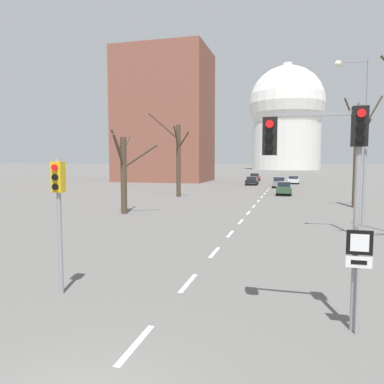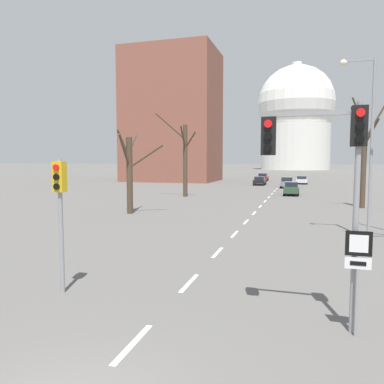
{
  "view_description": "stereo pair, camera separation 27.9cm",
  "coord_description": "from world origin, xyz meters",
  "px_view_note": "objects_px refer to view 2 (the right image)",
  "views": [
    {
      "loc": [
        3.44,
        -4.96,
        4.27
      ],
      "look_at": [
        0.47,
        6.03,
        3.3
      ],
      "focal_mm": 35.0,
      "sensor_mm": 36.0,
      "label": 1
    },
    {
      "loc": [
        3.71,
        -4.89,
        4.27
      ],
      "look_at": [
        0.47,
        6.03,
        3.3
      ],
      "focal_mm": 35.0,
      "sensor_mm": 36.0,
      "label": 2
    }
  ],
  "objects_px": {
    "sedan_far_right": "(287,182)",
    "traffic_signal_near_left": "(60,199)",
    "route_sign_post": "(358,263)",
    "sedan_near_left": "(302,180)",
    "sedan_near_right": "(263,177)",
    "sedan_mid_centre": "(291,188)",
    "street_lamp_right": "(367,132)",
    "traffic_signal_near_right": "(326,159)",
    "sedan_far_left": "(260,181)"
  },
  "relations": [
    {
      "from": "route_sign_post",
      "to": "sedan_near_left",
      "type": "relative_size",
      "value": 0.61
    },
    {
      "from": "street_lamp_right",
      "to": "sedan_near_right",
      "type": "height_order",
      "value": "street_lamp_right"
    },
    {
      "from": "street_lamp_right",
      "to": "sedan_near_left",
      "type": "relative_size",
      "value": 2.23
    },
    {
      "from": "traffic_signal_near_left",
      "to": "sedan_mid_centre",
      "type": "bearing_deg",
      "value": 80.64
    },
    {
      "from": "sedan_near_left",
      "to": "sedan_mid_centre",
      "type": "height_order",
      "value": "sedan_mid_centre"
    },
    {
      "from": "sedan_near_left",
      "to": "sedan_near_right",
      "type": "xyz_separation_m",
      "value": [
        -7.65,
        7.41,
        0.07
      ]
    },
    {
      "from": "traffic_signal_near_left",
      "to": "sedan_far_left",
      "type": "distance_m",
      "value": 54.64
    },
    {
      "from": "sedan_far_left",
      "to": "sedan_far_right",
      "type": "distance_m",
      "value": 7.09
    },
    {
      "from": "sedan_far_right",
      "to": "sedan_mid_centre",
      "type": "bearing_deg",
      "value": -85.27
    },
    {
      "from": "route_sign_post",
      "to": "sedan_mid_centre",
      "type": "xyz_separation_m",
      "value": [
        -2.61,
        37.33,
        -0.96
      ]
    },
    {
      "from": "traffic_signal_near_left",
      "to": "street_lamp_right",
      "type": "distance_m",
      "value": 16.02
    },
    {
      "from": "traffic_signal_near_right",
      "to": "sedan_near_right",
      "type": "xyz_separation_m",
      "value": [
        -8.38,
        67.65,
        -3.5
      ]
    },
    {
      "from": "route_sign_post",
      "to": "sedan_far_right",
      "type": "bearing_deg",
      "value": 94.18
    },
    {
      "from": "route_sign_post",
      "to": "sedan_near_right",
      "type": "height_order",
      "value": "route_sign_post"
    },
    {
      "from": "street_lamp_right",
      "to": "sedan_mid_centre",
      "type": "bearing_deg",
      "value": 100.17
    },
    {
      "from": "route_sign_post",
      "to": "sedan_far_left",
      "type": "relative_size",
      "value": 0.62
    },
    {
      "from": "street_lamp_right",
      "to": "traffic_signal_near_right",
      "type": "bearing_deg",
      "value": -102.33
    },
    {
      "from": "sedan_far_right",
      "to": "street_lamp_right",
      "type": "bearing_deg",
      "value": -81.63
    },
    {
      "from": "street_lamp_right",
      "to": "sedan_mid_centre",
      "type": "distance_m",
      "value": 25.87
    },
    {
      "from": "sedan_far_right",
      "to": "traffic_signal_near_right",
      "type": "bearing_deg",
      "value": -86.68
    },
    {
      "from": "traffic_signal_near_left",
      "to": "traffic_signal_near_right",
      "type": "bearing_deg",
      "value": -2.62
    },
    {
      "from": "traffic_signal_near_right",
      "to": "sedan_far_right",
      "type": "height_order",
      "value": "traffic_signal_near_right"
    },
    {
      "from": "traffic_signal_near_right",
      "to": "street_lamp_right",
      "type": "bearing_deg",
      "value": 77.67
    },
    {
      "from": "sedan_near_left",
      "to": "route_sign_post",
      "type": "bearing_deg",
      "value": -88.57
    },
    {
      "from": "street_lamp_right",
      "to": "sedan_mid_centre",
      "type": "height_order",
      "value": "street_lamp_right"
    },
    {
      "from": "sedan_near_left",
      "to": "street_lamp_right",
      "type": "bearing_deg",
      "value": -85.98
    },
    {
      "from": "traffic_signal_near_left",
      "to": "sedan_far_right",
      "type": "xyz_separation_m",
      "value": [
        5.02,
        49.33,
        -2.18
      ]
    },
    {
      "from": "sedan_near_right",
      "to": "sedan_far_right",
      "type": "relative_size",
      "value": 0.96
    },
    {
      "from": "traffic_signal_near_right",
      "to": "sedan_near_right",
      "type": "relative_size",
      "value": 1.33
    },
    {
      "from": "traffic_signal_near_left",
      "to": "route_sign_post",
      "type": "relative_size",
      "value": 1.64
    },
    {
      "from": "street_lamp_right",
      "to": "sedan_far_left",
      "type": "height_order",
      "value": "street_lamp_right"
    },
    {
      "from": "traffic_signal_near_left",
      "to": "sedan_near_left",
      "type": "distance_m",
      "value": 60.34
    },
    {
      "from": "sedan_near_left",
      "to": "sedan_mid_centre",
      "type": "bearing_deg",
      "value": -92.74
    },
    {
      "from": "street_lamp_right",
      "to": "sedan_near_right",
      "type": "xyz_separation_m",
      "value": [
        -11.03,
        55.53,
        -4.93
      ]
    },
    {
      "from": "route_sign_post",
      "to": "street_lamp_right",
      "type": "relative_size",
      "value": 0.28
    },
    {
      "from": "sedan_near_right",
      "to": "sedan_near_left",
      "type": "bearing_deg",
      "value": -44.1
    },
    {
      "from": "sedan_mid_centre",
      "to": "traffic_signal_near_right",
      "type": "bearing_deg",
      "value": -87.16
    },
    {
      "from": "sedan_far_left",
      "to": "street_lamp_right",
      "type": "bearing_deg",
      "value": -76.51
    },
    {
      "from": "sedan_far_right",
      "to": "traffic_signal_near_left",
      "type": "bearing_deg",
      "value": -95.81
    },
    {
      "from": "traffic_signal_near_right",
      "to": "traffic_signal_near_left",
      "type": "xyz_separation_m",
      "value": [
        -7.9,
        0.36,
        -1.27
      ]
    },
    {
      "from": "traffic_signal_near_right",
      "to": "sedan_far_left",
      "type": "height_order",
      "value": "traffic_signal_near_right"
    },
    {
      "from": "route_sign_post",
      "to": "sedan_near_right",
      "type": "bearing_deg",
      "value": 97.68
    },
    {
      "from": "traffic_signal_near_right",
      "to": "route_sign_post",
      "type": "relative_size",
      "value": 2.14
    },
    {
      "from": "route_sign_post",
      "to": "sedan_far_left",
      "type": "xyz_separation_m",
      "value": [
        -8.4,
        55.17,
        -1.05
      ]
    },
    {
      "from": "sedan_mid_centre",
      "to": "sedan_far_left",
      "type": "height_order",
      "value": "sedan_mid_centre"
    },
    {
      "from": "sedan_near_right",
      "to": "sedan_mid_centre",
      "type": "distance_m",
      "value": 31.22
    },
    {
      "from": "street_lamp_right",
      "to": "sedan_near_right",
      "type": "relative_size",
      "value": 2.25
    },
    {
      "from": "street_lamp_right",
      "to": "sedan_near_left",
      "type": "xyz_separation_m",
      "value": [
        -3.38,
        48.12,
        -5.0
      ]
    },
    {
      "from": "sedan_near_left",
      "to": "sedan_near_right",
      "type": "height_order",
      "value": "sedan_near_right"
    },
    {
      "from": "traffic_signal_near_right",
      "to": "route_sign_post",
      "type": "distance_m",
      "value": 2.62
    }
  ]
}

